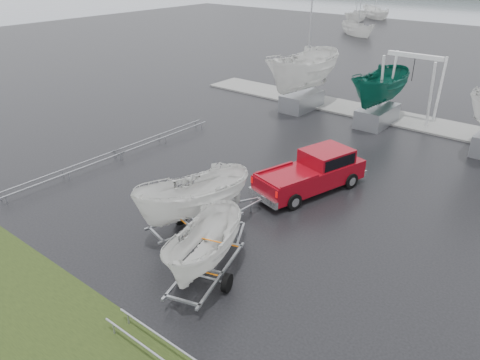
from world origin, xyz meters
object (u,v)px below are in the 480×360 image
trailer_hitched (192,163)px  trailer_parked (204,212)px  boat_hoist (412,78)px  pickup_truck (315,170)px

trailer_hitched → trailer_parked: bearing=-23.8°
trailer_hitched → boat_hoist: size_ratio=1.27×
trailer_parked → boat_hoist: bearing=76.0°
boat_hoist → trailer_hitched: bearing=-94.0°
boat_hoist → pickup_truck: bearing=-88.0°
pickup_truck → trailer_parked: (0.68, -7.76, 1.64)m
trailer_parked → boat_hoist: trailer_parked is taller
trailer_hitched → trailer_parked: 3.01m
trailer_parked → boat_hoist: 19.48m
pickup_truck → trailer_parked: 7.96m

